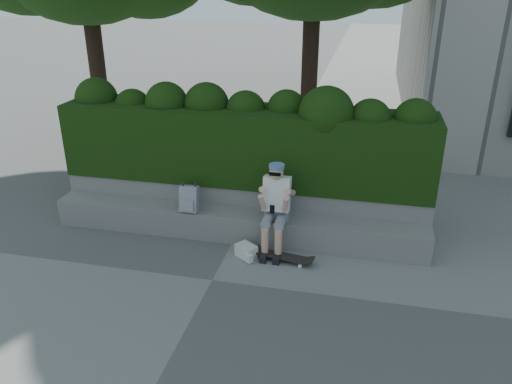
% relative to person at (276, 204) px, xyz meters
% --- Properties ---
extents(ground, '(80.00, 80.00, 0.00)m').
position_rel_person_xyz_m(ground, '(-0.69, -1.07, -0.75)').
color(ground, slate).
rests_on(ground, ground).
extents(bench_ledge, '(6.00, 0.45, 0.45)m').
position_rel_person_xyz_m(bench_ledge, '(-0.69, 0.18, -0.53)').
color(bench_ledge, gray).
rests_on(bench_ledge, ground).
extents(planter_wall, '(6.00, 0.50, 0.75)m').
position_rel_person_xyz_m(planter_wall, '(-0.69, 0.66, -0.38)').
color(planter_wall, gray).
rests_on(planter_wall, ground).
extents(hedge, '(6.00, 1.00, 1.20)m').
position_rel_person_xyz_m(hedge, '(-0.69, 0.88, 0.60)').
color(hedge, black).
rests_on(hedge, planter_wall).
extents(person, '(0.40, 0.76, 1.38)m').
position_rel_person_xyz_m(person, '(0.00, 0.00, 0.00)').
color(person, gray).
rests_on(person, ground).
extents(skateboard, '(0.83, 0.33, 0.08)m').
position_rel_person_xyz_m(skateboard, '(0.19, -0.35, -0.68)').
color(skateboard, black).
rests_on(skateboard, ground).
extents(backpack_plaid, '(0.29, 0.16, 0.42)m').
position_rel_person_xyz_m(backpack_plaid, '(-1.40, 0.08, -0.09)').
color(backpack_plaid, '#A6A6AA').
rests_on(backpack_plaid, bench_ledge).
extents(backpack_ground, '(0.37, 0.35, 0.19)m').
position_rel_person_xyz_m(backpack_ground, '(-0.38, -0.35, -0.66)').
color(backpack_ground, silver).
rests_on(backpack_ground, ground).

